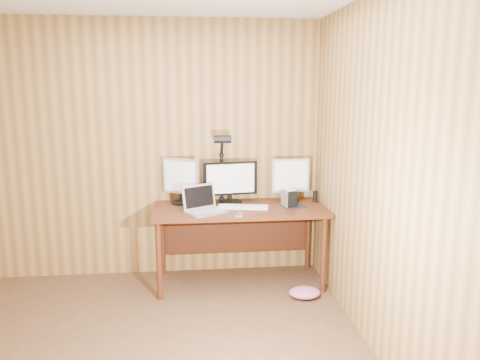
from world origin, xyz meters
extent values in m
plane|color=olive|center=(0.00, 2.00, 1.25)|extent=(4.00, 0.00, 4.00)
plane|color=olive|center=(1.75, 0.00, 1.25)|extent=(0.00, 4.00, 4.00)
cube|color=#4C200F|center=(0.93, 1.63, 0.73)|extent=(1.60, 0.70, 0.04)
cube|color=#4C200F|center=(0.93, 1.95, 0.45)|extent=(1.48, 0.02, 0.51)
cylinder|color=#4C200F|center=(0.19, 1.34, 0.35)|extent=(0.05, 0.05, 0.71)
cylinder|color=#4C200F|center=(0.19, 1.92, 0.35)|extent=(0.05, 0.05, 0.71)
cylinder|color=#4C200F|center=(1.67, 1.34, 0.35)|extent=(0.05, 0.05, 0.71)
cylinder|color=#4C200F|center=(1.67, 1.92, 0.35)|extent=(0.05, 0.05, 0.71)
cylinder|color=black|center=(0.86, 1.78, 0.76)|extent=(0.23, 0.23, 0.02)
cylinder|color=black|center=(0.86, 1.78, 0.80)|extent=(0.03, 0.03, 0.07)
cube|color=black|center=(0.86, 1.78, 1.00)|extent=(0.52, 0.10, 0.32)
cube|color=silver|center=(0.86, 1.76, 1.00)|extent=(0.46, 0.06, 0.28)
cylinder|color=black|center=(0.39, 1.83, 0.76)|extent=(0.18, 0.18, 0.02)
cylinder|color=black|center=(0.39, 1.83, 0.81)|extent=(0.04, 0.04, 0.08)
cube|color=#BABABF|center=(0.39, 1.83, 1.02)|extent=(0.35, 0.24, 0.34)
cube|color=silver|center=(0.38, 1.81, 1.02)|extent=(0.29, 0.19, 0.29)
cylinder|color=black|center=(1.45, 1.81, 0.76)|extent=(0.18, 0.18, 0.02)
cylinder|color=black|center=(1.45, 1.81, 0.81)|extent=(0.04, 0.04, 0.08)
cube|color=#BABABF|center=(1.45, 1.81, 1.01)|extent=(0.38, 0.07, 0.33)
cube|color=silver|center=(1.45, 1.79, 1.01)|extent=(0.33, 0.03, 0.28)
cube|color=silver|center=(0.61, 1.46, 0.76)|extent=(0.40, 0.37, 0.02)
cube|color=silver|center=(0.55, 1.56, 0.88)|extent=(0.31, 0.21, 0.22)
cube|color=black|center=(0.55, 1.56, 0.88)|extent=(0.27, 0.18, 0.18)
cube|color=#B2B2B7|center=(0.61, 1.46, 0.77)|extent=(0.31, 0.26, 0.00)
cube|color=silver|center=(0.96, 1.60, 0.76)|extent=(0.49, 0.22, 0.02)
cube|color=white|center=(0.96, 1.60, 0.77)|extent=(0.45, 0.19, 0.00)
cube|color=black|center=(1.44, 1.61, 0.75)|extent=(0.26, 0.23, 0.00)
ellipsoid|color=black|center=(1.44, 1.61, 0.77)|extent=(0.09, 0.12, 0.04)
cube|color=silver|center=(1.40, 1.62, 0.83)|extent=(0.13, 0.16, 0.16)
cube|color=black|center=(1.42, 1.55, 0.83)|extent=(0.09, 0.03, 0.16)
cube|color=silver|center=(0.90, 1.33, 0.76)|extent=(0.08, 0.12, 0.01)
cube|color=black|center=(0.90, 1.33, 0.76)|extent=(0.06, 0.07, 0.00)
cylinder|color=black|center=(1.69, 1.75, 0.81)|extent=(0.05, 0.05, 0.11)
cube|color=black|center=(0.79, 1.94, 0.74)|extent=(0.05, 0.06, 0.06)
cylinder|color=black|center=(0.79, 1.94, 0.98)|extent=(0.03, 0.03, 0.45)
sphere|color=black|center=(0.79, 1.94, 1.20)|extent=(0.05, 0.05, 0.05)
cylinder|color=black|center=(0.79, 1.87, 1.29)|extent=(0.02, 0.16, 0.19)
cylinder|color=black|center=(0.79, 1.78, 1.38)|extent=(0.16, 0.08, 0.08)
camera|label=1|loc=(0.48, -2.59, 1.84)|focal=35.00mm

